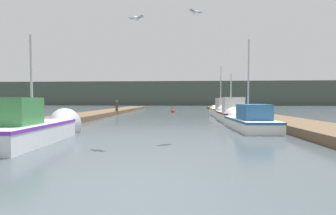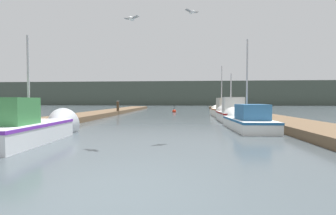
{
  "view_description": "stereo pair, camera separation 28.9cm",
  "coord_description": "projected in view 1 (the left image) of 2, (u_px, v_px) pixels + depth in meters",
  "views": [
    {
      "loc": [
        0.84,
        -3.42,
        1.47
      ],
      "look_at": [
        -0.11,
        13.55,
        0.91
      ],
      "focal_mm": 24.0,
      "sensor_mm": 36.0,
      "label": 1
    },
    {
      "loc": [
        1.13,
        -3.41,
        1.47
      ],
      "look_at": [
        -0.11,
        13.55,
        0.91
      ],
      "focal_mm": 24.0,
      "sensor_mm": 36.0,
      "label": 2
    }
  ],
  "objects": [
    {
      "name": "seagull_lead",
      "position": [
        196.0,
        12.0,
        8.31
      ],
      "size": [
        0.51,
        0.42,
        0.12
      ],
      "rotation": [
        0.0,
        0.0,
        0.62
      ],
      "color": "white"
    },
    {
      "name": "dock_left",
      "position": [
        94.0,
        115.0,
        19.85
      ],
      "size": [
        2.76,
        40.0,
        0.37
      ],
      "color": "brown",
      "rests_on": "ground_plane"
    },
    {
      "name": "ground_plane",
      "position": [
        126.0,
        194.0,
        3.51
      ],
      "size": [
        200.0,
        200.0,
        0.0
      ],
      "color": "#424C51"
    },
    {
      "name": "mooring_piling_2",
      "position": [
        19.0,
        125.0,
        8.64
      ],
      "size": [
        0.24,
        0.24,
        0.97
      ],
      "color": "#473523",
      "rests_on": "ground_plane"
    },
    {
      "name": "mooring_piling_1",
      "position": [
        117.0,
        108.0,
        22.4
      ],
      "size": [
        0.29,
        0.29,
        1.39
      ],
      "color": "#473523",
      "rests_on": "ground_plane"
    },
    {
      "name": "channel_buoy",
      "position": [
        173.0,
        111.0,
        26.86
      ],
      "size": [
        0.45,
        0.45,
        0.95
      ],
      "color": "red",
      "rests_on": "ground_plane"
    },
    {
      "name": "fishing_boat_2",
      "position": [
        230.0,
        113.0,
        16.04
      ],
      "size": [
        1.74,
        4.54,
        3.77
      ],
      "rotation": [
        0.0,
        0.0,
        -0.02
      ],
      "color": "silver",
      "rests_on": "ground_plane"
    },
    {
      "name": "fishing_boat_1",
      "position": [
        246.0,
        120.0,
        11.73
      ],
      "size": [
        1.77,
        4.92,
        5.02
      ],
      "rotation": [
        0.0,
        0.0,
        0.03
      ],
      "color": "silver",
      "rests_on": "ground_plane"
    },
    {
      "name": "seagull_1",
      "position": [
        136.0,
        18.0,
        7.38
      ],
      "size": [
        0.55,
        0.33,
        0.12
      ],
      "rotation": [
        0.0,
        0.0,
        5.88
      ],
      "color": "white"
    },
    {
      "name": "distant_shore_ridge",
      "position": [
        178.0,
        94.0,
        69.68
      ],
      "size": [
        120.0,
        16.0,
        6.73
      ],
      "color": "#424C42",
      "rests_on": "ground_plane"
    },
    {
      "name": "fishing_boat_0",
      "position": [
        36.0,
        128.0,
        8.02
      ],
      "size": [
        1.8,
        4.66,
        4.14
      ],
      "rotation": [
        0.0,
        0.0,
        0.04
      ],
      "color": "silver",
      "rests_on": "ground_plane"
    },
    {
      "name": "dock_right",
      "position": [
        251.0,
        115.0,
        19.09
      ],
      "size": [
        2.76,
        40.0,
        0.37
      ],
      "color": "brown",
      "rests_on": "ground_plane"
    },
    {
      "name": "fishing_boat_3",
      "position": [
        221.0,
        110.0,
        20.2
      ],
      "size": [
        1.58,
        4.55,
        4.82
      ],
      "rotation": [
        0.0,
        0.0,
        0.05
      ],
      "color": "silver",
      "rests_on": "ground_plane"
    }
  ]
}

